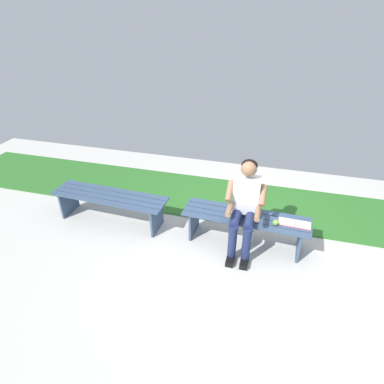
{
  "coord_description": "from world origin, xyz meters",
  "views": [
    {
      "loc": [
        -0.23,
        3.6,
        2.94
      ],
      "look_at": [
        0.71,
        0.15,
        0.8
      ],
      "focal_mm": 30.16,
      "sensor_mm": 36.0,
      "label": 1
    }
  ],
  "objects_px": {
    "bench_near": "(245,222)",
    "bench_far": "(110,201)",
    "book_open": "(295,224)",
    "person_seated": "(245,205)",
    "apple": "(276,223)"
  },
  "relations": [
    {
      "from": "bench_near",
      "to": "apple",
      "type": "xyz_separation_m",
      "value": [
        -0.39,
        0.1,
        0.15
      ]
    },
    {
      "from": "bench_near",
      "to": "bench_far",
      "type": "relative_size",
      "value": 0.97
    },
    {
      "from": "book_open",
      "to": "bench_far",
      "type": "bearing_deg",
      "value": 2.31
    },
    {
      "from": "bench_far",
      "to": "apple",
      "type": "height_order",
      "value": "apple"
    },
    {
      "from": "person_seated",
      "to": "bench_far",
      "type": "bearing_deg",
      "value": -2.88
    },
    {
      "from": "apple",
      "to": "bench_far",
      "type": "bearing_deg",
      "value": -2.43
    },
    {
      "from": "bench_far",
      "to": "book_open",
      "type": "bearing_deg",
      "value": 179.56
    },
    {
      "from": "apple",
      "to": "book_open",
      "type": "xyz_separation_m",
      "value": [
        -0.24,
        -0.08,
        -0.03
      ]
    },
    {
      "from": "apple",
      "to": "book_open",
      "type": "bearing_deg",
      "value": -160.93
    },
    {
      "from": "person_seated",
      "to": "apple",
      "type": "xyz_separation_m",
      "value": [
        -0.41,
        0.0,
        -0.2
      ]
    },
    {
      "from": "bench_near",
      "to": "book_open",
      "type": "height_order",
      "value": "book_open"
    },
    {
      "from": "bench_near",
      "to": "bench_far",
      "type": "height_order",
      "value": "same"
    },
    {
      "from": "bench_near",
      "to": "person_seated",
      "type": "bearing_deg",
      "value": 77.18
    },
    {
      "from": "bench_near",
      "to": "person_seated",
      "type": "relative_size",
      "value": 1.36
    },
    {
      "from": "bench_near",
      "to": "person_seated",
      "type": "distance_m",
      "value": 0.36
    }
  ]
}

